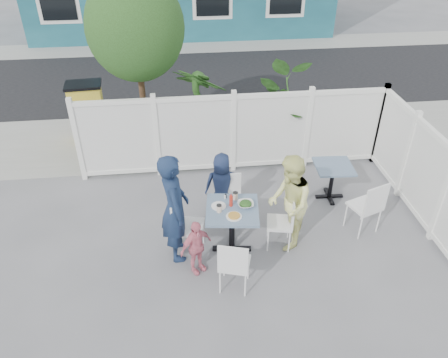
{
  "coord_description": "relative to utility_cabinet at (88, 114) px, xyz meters",
  "views": [
    {
      "loc": [
        -0.92,
        -4.91,
        4.73
      ],
      "look_at": [
        -0.3,
        0.49,
        1.07
      ],
      "focal_mm": 35.0,
      "sensor_mm": 36.0,
      "label": 1
    }
  ],
  "objects": [
    {
      "name": "potted_shrub_b",
      "position": [
        4.2,
        -1.0,
        0.25
      ],
      "size": [
        2.08,
        2.03,
        1.76
      ],
      "primitive_type": "imported",
      "rotation": [
        0.0,
        0.0,
        2.53
      ],
      "color": "#213D16",
      "rests_on": "ground"
    },
    {
      "name": "plate_side",
      "position": [
        2.45,
        -3.83,
        0.19
      ],
      "size": [
        0.22,
        0.22,
        0.02
      ],
      "primitive_type": "cylinder",
      "color": "white",
      "rests_on": "main_table"
    },
    {
      "name": "plate_main",
      "position": [
        2.64,
        -4.1,
        0.19
      ],
      "size": [
        0.23,
        0.23,
        0.01
      ],
      "primitive_type": "cylinder",
      "color": "white",
      "rests_on": "main_table"
    },
    {
      "name": "coffee_cup_b",
      "position": [
        2.72,
        -3.68,
        0.23
      ],
      "size": [
        0.07,
        0.07,
        0.11
      ],
      "primitive_type": "cylinder",
      "color": "beige",
      "rests_on": "main_table"
    },
    {
      "name": "fence_back",
      "position": [
        2.96,
        -1.6,
        0.15
      ],
      "size": [
        5.86,
        0.08,
        1.6
      ],
      "color": "white",
      "rests_on": "ground"
    },
    {
      "name": "man",
      "position": [
        1.81,
        -3.88,
        0.24
      ],
      "size": [
        0.48,
        0.68,
        1.75
      ],
      "primitive_type": "imported",
      "rotation": [
        0.0,
        0.0,
        1.68
      ],
      "color": "#172847",
      "rests_on": "ground"
    },
    {
      "name": "coffee_cup_a",
      "position": [
        2.44,
        -3.96,
        0.23
      ],
      "size": [
        0.07,
        0.07,
        0.11
      ],
      "primitive_type": "cylinder",
      "color": "beige",
      "rests_on": "main_table"
    },
    {
      "name": "woman",
      "position": [
        3.51,
        -3.84,
        0.15
      ],
      "size": [
        0.69,
        0.83,
        1.57
      ],
      "primitive_type": "imported",
      "rotation": [
        0.0,
        0.0,
        -1.7
      ],
      "color": "#EDF144",
      "rests_on": "ground"
    },
    {
      "name": "chair_near",
      "position": [
        2.56,
        -4.72,
        -0.11
      ],
      "size": [
        0.5,
        0.49,
        0.9
      ],
      "rotation": [
        0.0,
        0.0,
        -0.28
      ],
      "color": "white",
      "rests_on": "ground"
    },
    {
      "name": "potted_shrub_a",
      "position": [
        2.4,
        -0.9,
        0.32
      ],
      "size": [
        1.49,
        1.49,
        1.9
      ],
      "primitive_type": "imported",
      "rotation": [
        0.0,
        0.0,
        2.51
      ],
      "color": "#213D16",
      "rests_on": "ground"
    },
    {
      "name": "chair_spare",
      "position": [
        4.85,
        -3.73,
        -0.06
      ],
      "size": [
        0.56,
        0.55,
        0.97
      ],
      "rotation": [
        0.0,
        0.0,
        0.35
      ],
      "color": "white",
      "rests_on": "ground"
    },
    {
      "name": "ground",
      "position": [
        2.86,
        -4.0,
        -0.63
      ],
      "size": [
        80.0,
        80.0,
        0.0
      ],
      "primitive_type": "plane",
      "color": "slate"
    },
    {
      "name": "salad_bowl",
      "position": [
        2.85,
        -3.86,
        0.21
      ],
      "size": [
        0.24,
        0.24,
        0.06
      ],
      "primitive_type": "imported",
      "color": "white",
      "rests_on": "main_table"
    },
    {
      "name": "near_sidewalk",
      "position": [
        2.86,
        -0.2,
        -0.62
      ],
      "size": [
        24.0,
        2.6,
        0.01
      ],
      "primitive_type": "cube",
      "color": "gray",
      "rests_on": "ground"
    },
    {
      "name": "fence_right",
      "position": [
        5.86,
        -3.4,
        0.15
      ],
      "size": [
        0.08,
        3.66,
        1.6
      ],
      "rotation": [
        0.0,
        0.0,
        1.57
      ],
      "color": "white",
      "rests_on": "ground"
    },
    {
      "name": "ketchup_bottle",
      "position": [
        2.63,
        -3.84,
        0.27
      ],
      "size": [
        0.05,
        0.05,
        0.17
      ],
      "primitive_type": "cylinder",
      "color": "red",
      "rests_on": "main_table"
    },
    {
      "name": "far_sidewalk",
      "position": [
        2.86,
        6.6,
        -0.62
      ],
      "size": [
        24.0,
        1.6,
        0.01
      ],
      "primitive_type": "cube",
      "color": "gray",
      "rests_on": "ground"
    },
    {
      "name": "tree",
      "position": [
        1.26,
        -0.7,
        1.96
      ],
      "size": [
        1.8,
        1.62,
        3.59
      ],
      "color": "#382316",
      "rests_on": "ground"
    },
    {
      "name": "chair_left",
      "position": [
        1.92,
        -3.83,
        -0.06
      ],
      "size": [
        0.52,
        0.53,
        0.98
      ],
      "rotation": [
        0.0,
        0.0,
        -1.79
      ],
      "color": "white",
      "rests_on": "ground"
    },
    {
      "name": "street",
      "position": [
        2.86,
        3.5,
        -0.63
      ],
      "size": [
        24.0,
        5.0,
        0.01
      ],
      "primitive_type": "cube",
      "color": "black",
      "rests_on": "ground"
    },
    {
      "name": "chair_back",
      "position": [
        2.72,
        -3.13,
        -0.14
      ],
      "size": [
        0.38,
        0.37,
        0.84
      ],
      "rotation": [
        0.0,
        0.0,
        3.15
      ],
      "color": "white",
      "rests_on": "ground"
    },
    {
      "name": "salt_shaker",
      "position": [
        2.56,
        -3.65,
        0.21
      ],
      "size": [
        0.03,
        0.03,
        0.06
      ],
      "primitive_type": "cylinder",
      "color": "white",
      "rests_on": "main_table"
    },
    {
      "name": "chair_right",
      "position": [
        3.46,
        -3.87,
        -0.12
      ],
      "size": [
        0.46,
        0.47,
        0.88
      ],
      "rotation": [
        0.0,
        0.0,
        1.36
      ],
      "color": "white",
      "rests_on": "ground"
    },
    {
      "name": "pepper_shaker",
      "position": [
        2.58,
        -3.64,
        0.21
      ],
      "size": [
        0.03,
        0.03,
        0.07
      ],
      "primitive_type": "cylinder",
      "color": "black",
      "rests_on": "main_table"
    },
    {
      "name": "toddler",
      "position": [
        2.08,
        -4.28,
        -0.18
      ],
      "size": [
        0.56,
        0.48,
        0.9
      ],
      "primitive_type": "imported",
      "rotation": [
        0.0,
        0.0,
        0.59
      ],
      "color": "pink",
      "rests_on": "ground"
    },
    {
      "name": "utility_cabinet",
      "position": [
        0.0,
        0.0,
        0.0
      ],
      "size": [
        0.71,
        0.54,
        1.26
      ],
      "primitive_type": "cube",
      "rotation": [
        0.0,
        0.0,
        0.08
      ],
      "color": "gold",
      "rests_on": "ground"
    },
    {
      "name": "main_table",
      "position": [
        2.64,
        -3.91,
        -0.0
      ],
      "size": [
        0.85,
        0.85,
        0.81
      ],
      "rotation": [
        0.0,
        0.0,
        -0.12
      ],
      "color": "slate",
      "rests_on": "ground"
    },
    {
      "name": "spare_table",
      "position": [
        4.59,
        -2.73,
        -0.1
      ],
      "size": [
        0.68,
        0.68,
        0.68
      ],
      "rotation": [
        0.0,
        0.0,
        -0.06
      ],
      "color": "slate",
      "rests_on": "ground"
    },
    {
      "name": "boy",
      "position": [
        2.59,
        -2.98,
        -0.04
      ],
      "size": [
        0.6,
        0.41,
        1.17
      ],
      "primitive_type": "imported",
      "rotation": [
        0.0,
        0.0,
        3.08
      ],
      "color": "#1A2647",
      "rests_on": "ground"
    }
  ]
}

